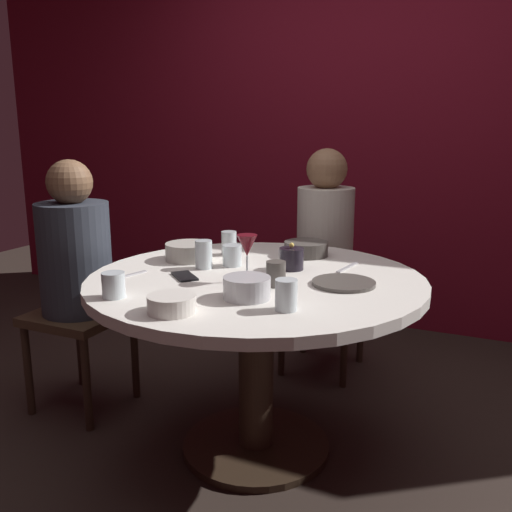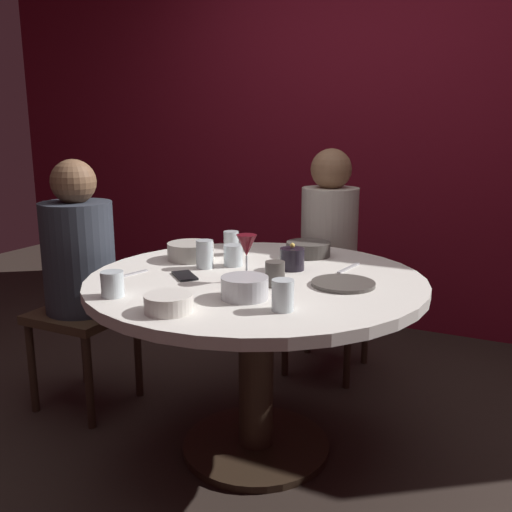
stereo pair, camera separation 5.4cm
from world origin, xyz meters
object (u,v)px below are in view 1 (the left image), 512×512
at_px(wine_glass, 247,248).
at_px(cup_beside_wine, 114,285).
at_px(bowl_small_white, 189,252).
at_px(cup_by_right_diner, 204,254).
at_px(dining_table, 256,315).
at_px(bowl_sauce_side, 172,304).
at_px(bowl_serving_large, 247,288).
at_px(cell_phone, 184,276).
at_px(seated_diner_left, 75,259).
at_px(candle_holder, 291,259).
at_px(dinner_plate, 344,283).
at_px(cup_by_left_diner, 229,243).
at_px(cup_center_front, 286,295).
at_px(seated_diner_back, 325,237).
at_px(cup_near_candle, 276,274).
at_px(bowl_salad_center, 306,249).
at_px(cup_far_edge, 232,255).

xyz_separation_m(wine_glass, cup_beside_wine, (-0.32, -0.37, -0.09)).
xyz_separation_m(bowl_small_white, cup_by_right_diner, (0.13, -0.10, 0.02)).
height_order(dining_table, bowl_sauce_side, bowl_sauce_side).
distance_m(bowl_serving_large, bowl_small_white, 0.61).
bearing_deg(bowl_small_white, cell_phone, -62.26).
bearing_deg(seated_diner_left, cup_by_right_diner, 2.33).
relative_size(seated_diner_left, cup_beside_wine, 13.42).
distance_m(candle_holder, dinner_plate, 0.29).
xyz_separation_m(bowl_small_white, cup_by_left_diner, (0.11, 0.16, 0.02)).
xyz_separation_m(wine_glass, cup_by_right_diner, (-0.24, 0.11, -0.07)).
height_order(cup_by_left_diner, cup_center_front, cup_by_left_diner).
bearing_deg(bowl_serving_large, candle_holder, 90.52).
height_order(bowl_serving_large, cup_by_right_diner, cup_by_right_diner).
height_order(bowl_small_white, cup_by_left_diner, cup_by_left_diner).
distance_m(wine_glass, bowl_sauce_side, 0.43).
height_order(cell_phone, cup_center_front, cup_center_front).
xyz_separation_m(seated_diner_left, bowl_sauce_side, (0.83, -0.50, 0.05)).
bearing_deg(bowl_serving_large, bowl_small_white, 139.58).
bearing_deg(cup_by_left_diner, seated_diner_back, 65.30).
bearing_deg(candle_holder, cup_center_front, -70.83).
relative_size(cup_near_candle, cup_beside_wine, 1.05).
height_order(seated_diner_back, bowl_small_white, seated_diner_back).
height_order(bowl_small_white, cup_by_right_diner, cup_by_right_diner).
xyz_separation_m(dinner_plate, bowl_small_white, (-0.72, 0.10, 0.03)).
relative_size(dinner_plate, cup_by_right_diner, 2.01).
xyz_separation_m(dining_table, cup_by_left_diner, (-0.27, 0.29, 0.21)).
relative_size(seated_diner_left, bowl_salad_center, 5.95).
relative_size(cell_phone, cup_beside_wine, 1.62).
bearing_deg(cell_phone, wine_glass, -37.22).
height_order(seated_diner_left, bowl_serving_large, seated_diner_left).
distance_m(dinner_plate, bowl_small_white, 0.72).
xyz_separation_m(wine_glass, cup_near_candle, (0.12, -0.01, -0.08)).
distance_m(cell_phone, cup_by_right_diner, 0.16).
relative_size(cell_phone, cup_by_left_diner, 1.33).
relative_size(dining_table, bowl_salad_center, 6.64).
xyz_separation_m(wine_glass, cup_center_front, (0.26, -0.25, -0.08)).
bearing_deg(cup_by_left_diner, cup_beside_wine, -94.36).
bearing_deg(cup_center_front, wine_glass, 135.52).
distance_m(seated_diner_left, wine_glass, 0.91).
relative_size(dining_table, bowl_serving_large, 8.10).
bearing_deg(bowl_small_white, wine_glass, -28.97).
relative_size(bowl_sauce_side, cup_center_front, 1.53).
distance_m(seated_diner_left, bowl_sauce_side, 0.97).
distance_m(cell_phone, bowl_serving_large, 0.36).
bearing_deg(cup_beside_wine, dinner_plate, 35.42).
bearing_deg(cup_far_edge, bowl_small_white, 175.39).
relative_size(cup_far_edge, cup_beside_wine, 1.01).
xyz_separation_m(bowl_salad_center, cup_by_right_diner, (-0.30, -0.39, 0.03)).
relative_size(bowl_sauce_side, cup_far_edge, 1.73).
bearing_deg(dinner_plate, wine_glass, -163.11).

